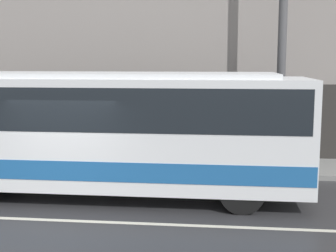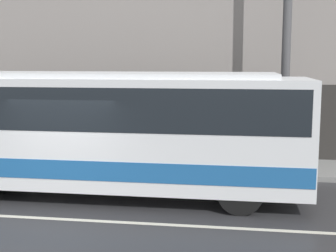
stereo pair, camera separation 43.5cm
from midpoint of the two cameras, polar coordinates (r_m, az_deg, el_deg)
The scene contains 6 objects.
ground_plane at distance 10.50m, azimuth -15.07°, elevation -11.03°, with size 60.00×60.00×0.00m, color #2D2D30.
sidewalk at distance 15.27m, azimuth -7.92°, elevation -4.53°, with size 60.00×2.45×0.14m.
building_facade at distance 16.32m, azimuth -7.05°, elevation 13.70°, with size 60.00×0.35×10.38m.
lane_stripe at distance 10.50m, azimuth -15.07°, elevation -11.01°, with size 54.00×0.14×0.01m.
transit_bus at distance 11.81m, azimuth -10.29°, elevation -0.09°, with size 10.57×2.50×3.08m.
utility_pole_near at distance 14.15m, azimuth 12.96°, elevation 12.51°, with size 0.25×0.25×8.77m.
Camera 1 is at (3.51, -9.24, 3.39)m, focal length 50.00 mm.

